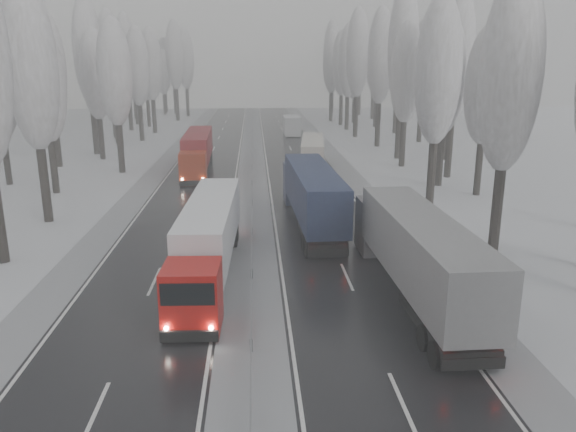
{
  "coord_description": "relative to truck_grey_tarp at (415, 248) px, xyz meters",
  "views": [
    {
      "loc": [
        0.25,
        -16.7,
        11.46
      ],
      "look_at": [
        2.29,
        16.91,
        2.2
      ],
      "focal_mm": 35.0,
      "sensor_mm": 36.0,
      "label": 1
    }
  ],
  "objects": [
    {
      "name": "tree_30",
      "position": [
        8.45,
        72.49,
        8.95
      ],
      "size": [
        3.6,
        3.6,
        17.86
      ],
      "color": "black",
      "rests_on": "ground"
    },
    {
      "name": "tree_34",
      "position": [
        7.62,
        87.1,
        8.81
      ],
      "size": [
        3.6,
        3.6,
        17.63
      ],
      "color": "black",
      "rests_on": "ground"
    },
    {
      "name": "tree_67",
      "position": [
        -27.66,
        57.13,
        8.46
      ],
      "size": [
        3.6,
        3.6,
        17.09
      ],
      "color": "black",
      "rests_on": "ground"
    },
    {
      "name": "tree_22",
      "position": [
        8.91,
        36.39,
        7.68
      ],
      "size": [
        3.6,
        3.6,
        15.86
      ],
      "color": "black",
      "rests_on": "ground"
    },
    {
      "name": "shoulder_right",
      "position": [
        2.09,
        20.79,
        -2.54
      ],
      "size": [
        2.4,
        200.0,
        0.04
      ],
      "primitive_type": "cube",
      "color": "#94979B",
      "rests_on": "ground"
    },
    {
      "name": "truck_blue_box",
      "position": [
        -3.83,
        12.92,
        -0.03
      ],
      "size": [
        3.25,
        17.04,
        4.35
      ],
      "rotation": [
        0.0,
        0.0,
        0.03
      ],
      "color": "#1B2545",
      "rests_on": "ground"
    },
    {
      "name": "tree_62",
      "position": [
        -22.05,
        34.51,
        7.79
      ],
      "size": [
        3.6,
        3.6,
        16.04
      ],
      "color": "black",
      "rests_on": "ground"
    },
    {
      "name": "tree_69",
      "position": [
        -29.53,
        63.9,
        9.9
      ],
      "size": [
        3.6,
        3.6,
        19.35
      ],
      "color": "black",
      "rests_on": "ground"
    },
    {
      "name": "tree_71",
      "position": [
        -29.2,
        73.98,
        10.06
      ],
      "size": [
        3.6,
        3.6,
        19.61
      ],
      "color": "black",
      "rests_on": "ground"
    },
    {
      "name": "tree_19",
      "position": [
        11.91,
        21.82,
        6.85
      ],
      "size": [
        3.6,
        3.6,
        14.57
      ],
      "color": "black",
      "rests_on": "ground"
    },
    {
      "name": "shoulder_left",
      "position": [
        -18.31,
        20.79,
        -2.54
      ],
      "size": [
        2.4,
        200.0,
        0.04
      ],
      "primitive_type": "cube",
      "color": "#94979B",
      "rests_on": "ground"
    },
    {
      "name": "tree_68",
      "position": [
        -24.69,
        59.9,
        8.18
      ],
      "size": [
        3.6,
        3.6,
        16.65
      ],
      "color": "black",
      "rests_on": "ground"
    },
    {
      "name": "tree_77",
      "position": [
        -27.77,
        103.51,
        6.7
      ],
      "size": [
        3.6,
        3.6,
        14.32
      ],
      "color": "black",
      "rests_on": "ground"
    },
    {
      "name": "tree_25",
      "position": [
        16.7,
        45.81,
        9.96
      ],
      "size": [
        3.6,
        3.6,
        19.44
      ],
      "color": "black",
      "rests_on": "ground"
    },
    {
      "name": "tree_35",
      "position": [
        16.83,
        91.1,
        9.2
      ],
      "size": [
        3.6,
        3.6,
        18.25
      ],
      "color": "black",
      "rests_on": "ground"
    },
    {
      "name": "tree_76",
      "position": [
        -22.16,
        99.51,
        9.39
      ],
      "size": [
        3.6,
        3.6,
        18.55
      ],
      "color": "black",
      "rests_on": "ground"
    },
    {
      "name": "tree_31",
      "position": [
        14.37,
        76.49,
        9.41
      ],
      "size": [
        3.6,
        3.6,
        18.58
      ],
      "color": "black",
      "rests_on": "ground"
    },
    {
      "name": "tree_78",
      "position": [
        -25.67,
        106.1,
        10.03
      ],
      "size": [
        3.6,
        3.6,
        19.55
      ],
      "color": "black",
      "rests_on": "ground"
    },
    {
      "name": "box_truck_distant",
      "position": [
        -1.71,
        65.54,
        -1.0
      ],
      "size": [
        2.62,
        8.25,
        3.07
      ],
      "rotation": [
        0.0,
        0.0,
        -0.01
      ],
      "color": "silver",
      "rests_on": "ground"
    },
    {
      "name": "tree_27",
      "position": [
        16.61,
        56.06,
        8.8
      ],
      "size": [
        3.6,
        3.6,
        17.62
      ],
      "color": "black",
      "rests_on": "ground"
    },
    {
      "name": "median_guardrail",
      "position": [
        -8.11,
        20.77,
        -1.97
      ],
      "size": [
        0.12,
        200.0,
        0.76
      ],
      "color": "slate",
      "rests_on": "ground"
    },
    {
      "name": "tree_26",
      "position": [
        9.45,
        52.06,
        9.54
      ],
      "size": [
        3.6,
        3.6,
        18.78
      ],
      "color": "black",
      "rests_on": "ground"
    },
    {
      "name": "tree_38",
      "position": [
        10.62,
        107.51,
        9.02
      ],
      "size": [
        3.6,
        3.6,
        17.97
      ],
      "color": "black",
      "rests_on": "ground"
    },
    {
      "name": "tree_18",
      "position": [
        6.4,
        17.82,
        8.14
      ],
      "size": [
        3.6,
        3.6,
        16.58
      ],
      "color": "black",
      "rests_on": "ground"
    },
    {
      "name": "tree_24",
      "position": [
        9.79,
        41.81,
        10.62
      ],
      "size": [
        3.6,
        3.6,
        20.49
      ],
      "color": "black",
      "rests_on": "ground"
    },
    {
      "name": "tree_28",
      "position": [
        8.23,
        62.74,
        10.07
      ],
      "size": [
        3.6,
        3.6,
        19.62
      ],
      "color": "black",
      "rests_on": "ground"
    },
    {
      "name": "tree_29",
      "position": [
        15.6,
        66.74,
        9.11
      ],
      "size": [
        3.6,
        3.6,
        18.11
      ],
      "color": "black",
      "rests_on": "ground"
    },
    {
      "name": "truck_red_white",
      "position": [
        -10.41,
        3.5,
        -0.24
      ],
      "size": [
        2.99,
        15.63,
        3.99
      ],
      "rotation": [
        0.0,
        0.0,
        -0.04
      ],
      "color": "#B10D09",
      "rests_on": "ground"
    },
    {
      "name": "truck_cream_box",
      "position": [
        -1.54,
        34.12,
        -0.45
      ],
      "size": [
        3.72,
        14.25,
        3.62
      ],
      "rotation": [
        0.0,
        0.0,
        -0.11
      ],
      "color": "#9E9C8C",
      "rests_on": "ground"
    },
    {
      "name": "tree_65",
      "position": [
        -28.16,
        47.5,
        9.98
      ],
      "size": [
        3.6,
        3.6,
        19.48
      ],
      "color": "black",
      "rests_on": "ground"
    },
    {
      "name": "tree_73",
      "position": [
        -29.93,
        83.32,
        8.54
      ],
      "size": [
        3.6,
        3.6,
        17.22
      ],
      "color": "black",
      "rests_on": "ground"
    },
    {
      "name": "tree_70",
      "position": [
        -24.44,
        69.98,
        8.46
      ],
      "size": [
        3.6,
        3.6,
        17.09
      ],
      "color": "black",
      "rests_on": "ground"
    },
    {
      "name": "carriageway_right",
      "position": [
        -2.86,
        20.79,
        -2.55
      ],
      "size": [
        7.5,
        200.0,
        0.03
      ],
      "primitive_type": "cube",
      "color": "black",
      "rests_on": "ground"
    },
    {
      "name": "ground",
      "position": [
        -8.11,
        -9.21,
        -2.56
      ],
      "size": [
        260.0,
        260.0,
        0.0
      ],
      "primitive_type": "plane",
      "color": "silver",
      "rests_on": "ground"
    },
    {
      "name": "tree_37",
      "position": [
        15.91,
        100.95,
        8.0
      ],
      "size": [
        3.6,
        3.6,
        16.37
      ],
      "color": "black",
      "rests_on": "ground"
    },
    {
      "name": "tree_63",
      "position": [
        -29.96,
        38.51,
        8.33
      ],
      "size": [
        3.6,
        3.6,
        16.88
      ],
      "color": "black",
      "rests_on": "ground"
    },
    {
      "name": "tree_60",
      "position": [
        -25.86,
        24.99,
        7.03
      ],
      "size": [
        3.6,
        3.6,
        14.84
      ],
      "color": "black",
      "rests_on": "ground"
    },
    {
      "name": "tree_79",
      "position": [
        -28.44,
        110.1,
        8.45
      ],
      "size": [
        3.6,
        3.6,
        17.07
      ],
      "color": "black",
      "rests_on": "ground"
    },
    {
      "name": "carriageway_left",
      "position": [
        -13.36,
        20.79,
        -2.55
      ],
      "size": [
        7.5,
        200.0,
        0.03
      ],
      "primitive_type": "cube",
      "color": "black",
      "rests_on": "ground"
    },
    {
      "name": "truck_red_red",
      "position": [
        -13.91,
        34.28,
        -0.15
      ],
      "size": [
        2.98,
        16.19,
        4.13
      ],
      "rotation": [
        0.0,
        0.0,
        0.03
      ],
      "color": "#982108",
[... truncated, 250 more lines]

